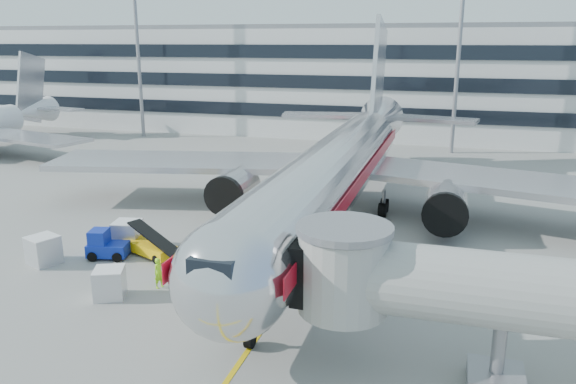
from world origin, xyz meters
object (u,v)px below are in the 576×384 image
(belt_loader, at_px, (150,247))
(cargo_container_left, at_px, (43,250))
(baggage_tug, at_px, (105,246))
(cargo_container_front, at_px, (110,283))
(cargo_container_right, at_px, (128,234))
(ramp_worker, at_px, (159,273))
(main_jet, at_px, (339,166))

(belt_loader, height_order, cargo_container_left, belt_loader)
(baggage_tug, bearing_deg, cargo_container_left, -148.47)
(cargo_container_left, height_order, cargo_container_front, cargo_container_left)
(cargo_container_right, height_order, ramp_worker, cargo_container_right)
(cargo_container_left, distance_m, cargo_container_right, 5.30)
(main_jet, bearing_deg, baggage_tug, -136.21)
(cargo_container_front, distance_m, ramp_worker, 2.70)
(baggage_tug, bearing_deg, ramp_worker, -28.83)
(cargo_container_left, distance_m, cargo_container_front, 7.36)
(ramp_worker, bearing_deg, cargo_container_right, 70.62)
(cargo_container_left, height_order, cargo_container_right, cargo_container_right)
(cargo_container_left, bearing_deg, cargo_container_front, -23.96)
(belt_loader, height_order, cargo_container_right, belt_loader)
(main_jet, height_order, cargo_container_front, main_jet)
(cargo_container_front, bearing_deg, cargo_container_right, 115.05)
(ramp_worker, bearing_deg, cargo_container_left, 107.80)
(ramp_worker, bearing_deg, main_jet, 0.01)
(cargo_container_left, bearing_deg, cargo_container_right, 49.38)
(belt_loader, relative_size, cargo_container_right, 2.18)
(main_jet, distance_m, cargo_container_left, 21.41)
(main_jet, xyz_separation_m, cargo_container_right, (-12.35, -10.04, -3.32))
(cargo_container_right, bearing_deg, cargo_container_front, -64.95)
(cargo_container_right, height_order, cargo_container_front, cargo_container_right)
(belt_loader, xyz_separation_m, baggage_tug, (-2.47, -1.21, 0.23))
(cargo_container_left, relative_size, cargo_container_right, 1.09)
(cargo_container_right, distance_m, cargo_container_front, 7.74)
(baggage_tug, bearing_deg, cargo_container_right, 81.63)
(belt_loader, distance_m, cargo_container_front, 6.23)
(belt_loader, relative_size, ramp_worker, 2.47)
(belt_loader, height_order, cargo_container_front, belt_loader)
(belt_loader, xyz_separation_m, ramp_worker, (3.07, -4.26, 0.30))
(ramp_worker, bearing_deg, baggage_tug, 86.32)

